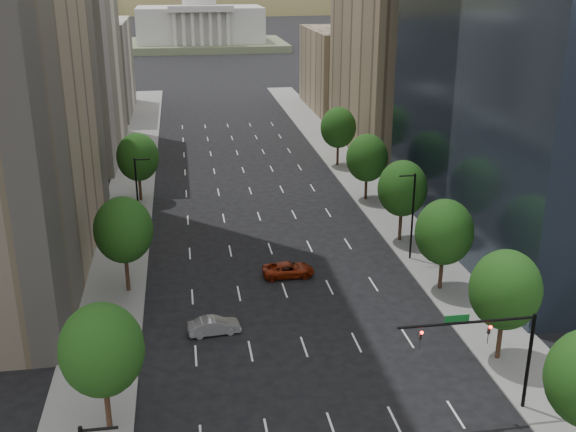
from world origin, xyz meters
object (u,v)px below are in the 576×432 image
traffic_signal (495,343)px  car_silver (214,326)px  capitol (200,24)px  car_red_far (288,270)px

traffic_signal → car_silver: size_ratio=2.19×
traffic_signal → car_silver: (-17.28, 13.14, -4.49)m
capitol → car_silver: size_ratio=14.38×
capitol → car_silver: capitol is taller
traffic_signal → capitol: size_ratio=0.15×
car_silver → car_red_far: size_ratio=0.85×
traffic_signal → capitol: (-10.53, 219.71, 3.40)m
car_silver → car_red_far: (7.57, 9.84, -0.00)m
car_silver → car_red_far: bearing=-43.7°
capitol → car_red_far: capitol is taller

